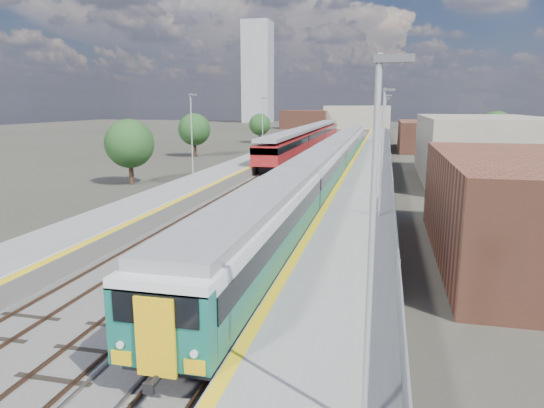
% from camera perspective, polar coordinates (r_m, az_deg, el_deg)
% --- Properties ---
extents(ground, '(320.00, 320.00, 0.00)m').
position_cam_1_polar(ground, '(57.98, 6.29, 4.08)').
color(ground, '#47443A').
rests_on(ground, ground).
extents(ballast_bed, '(10.50, 155.00, 0.06)m').
position_cam_1_polar(ballast_bed, '(60.73, 4.46, 4.49)').
color(ballast_bed, '#565451').
rests_on(ballast_bed, ground).
extents(tracks, '(8.96, 160.00, 0.17)m').
position_cam_1_polar(tracks, '(62.28, 5.24, 4.73)').
color(tracks, '#4C3323').
rests_on(tracks, ground).
extents(platform_right, '(4.70, 155.00, 8.52)m').
position_cam_1_polar(platform_right, '(60.00, 11.62, 4.68)').
color(platform_right, slate).
rests_on(platform_right, ground).
extents(platform_left, '(4.30, 155.00, 8.52)m').
position_cam_1_polar(platform_left, '(62.03, -1.77, 5.13)').
color(platform_left, slate).
rests_on(platform_left, ground).
extents(buildings, '(72.00, 185.50, 40.00)m').
position_cam_1_polar(buildings, '(147.81, 3.48, 12.89)').
color(buildings, brown).
rests_on(buildings, ground).
extents(green_train, '(2.85, 79.37, 3.14)m').
position_cam_1_polar(green_train, '(50.33, 7.04, 5.44)').
color(green_train, black).
rests_on(green_train, ground).
extents(red_train, '(3.06, 61.97, 3.86)m').
position_cam_1_polar(red_train, '(81.09, 4.40, 7.90)').
color(red_train, black).
rests_on(red_train, ground).
extents(tree_a, '(4.61, 4.61, 6.25)m').
position_cam_1_polar(tree_a, '(48.06, -16.41, 6.82)').
color(tree_a, '#382619').
rests_on(tree_a, ground).
extents(tree_b, '(4.66, 4.66, 6.31)m').
position_cam_1_polar(tree_b, '(72.01, -9.12, 8.66)').
color(tree_b, '#382619').
rests_on(tree_b, ground).
extents(tree_c, '(4.23, 4.23, 5.74)m').
position_cam_1_polar(tree_c, '(96.71, -1.45, 9.33)').
color(tree_c, '#382619').
rests_on(tree_c, ground).
extents(tree_d, '(4.92, 4.92, 6.66)m').
position_cam_1_polar(tree_d, '(76.17, 24.82, 8.07)').
color(tree_d, '#382619').
rests_on(tree_d, ground).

